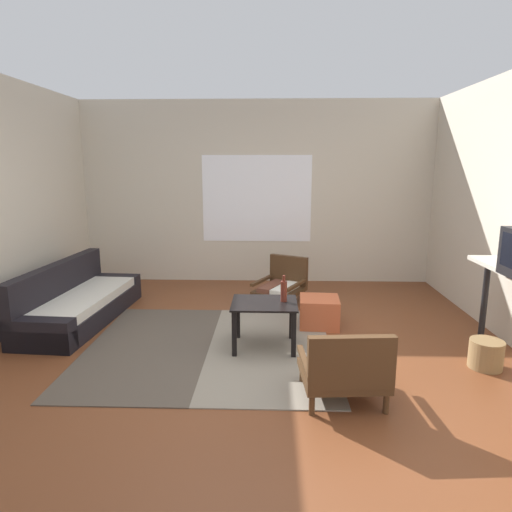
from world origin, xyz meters
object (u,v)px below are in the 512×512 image
at_px(coffee_table, 264,311).
at_px(ottoman_orange, 319,312).
at_px(armchair_striped_foreground, 345,369).
at_px(armchair_by_window, 282,283).
at_px(glass_bottle, 284,291).
at_px(wicker_basket, 486,354).
at_px(couch, 77,303).

xyz_separation_m(coffee_table, ottoman_orange, (0.60, 0.62, -0.21)).
relative_size(armchair_striped_foreground, ottoman_orange, 1.55).
xyz_separation_m(coffee_table, armchair_by_window, (0.21, 1.53, -0.12)).
xyz_separation_m(armchair_striped_foreground, glass_bottle, (-0.43, 1.05, 0.30)).
bearing_deg(ottoman_orange, wicker_basket, -36.01).
distance_m(couch, armchair_striped_foreground, 3.28).
bearing_deg(glass_bottle, couch, 163.78).
relative_size(couch, wicker_basket, 6.80).
distance_m(coffee_table, ottoman_orange, 0.89).
xyz_separation_m(couch, coffee_table, (2.17, -0.72, 0.16)).
distance_m(coffee_table, wicker_basket, 2.02).
distance_m(armchair_striped_foreground, ottoman_orange, 1.63).
distance_m(armchair_by_window, armchair_striped_foreground, 2.57).
bearing_deg(couch, ottoman_orange, -2.11).
relative_size(coffee_table, wicker_basket, 2.19).
relative_size(armchair_striped_foreground, glass_bottle, 2.54).
bearing_deg(glass_bottle, coffee_table, -169.98).
distance_m(ottoman_orange, wicker_basket, 1.69).
height_order(armchair_striped_foreground, ottoman_orange, armchair_striped_foreground).
relative_size(armchair_by_window, ottoman_orange, 1.85).
height_order(armchair_by_window, armchair_striped_foreground, armchair_striped_foreground).
xyz_separation_m(armchair_striped_foreground, wicker_basket, (1.35, 0.63, -0.14)).
relative_size(armchair_by_window, armchair_striped_foreground, 1.19).
relative_size(couch, coffee_table, 3.11).
xyz_separation_m(ottoman_orange, glass_bottle, (-0.41, -0.58, 0.41)).
bearing_deg(wicker_basket, armchair_by_window, 132.62).
bearing_deg(coffee_table, armchair_striped_foreground, -58.53).
height_order(armchair_by_window, ottoman_orange, armchair_by_window).
bearing_deg(wicker_basket, couch, 165.15).
bearing_deg(armchair_striped_foreground, coffee_table, 121.47).
bearing_deg(coffee_table, ottoman_orange, 45.64).
bearing_deg(wicker_basket, armchair_striped_foreground, -154.91).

